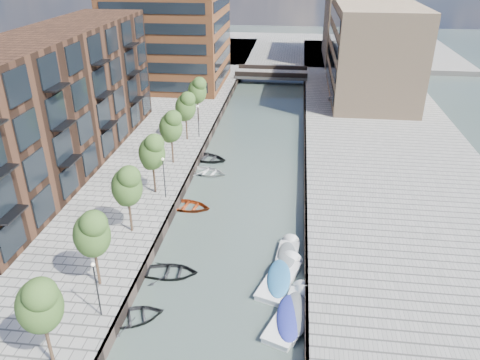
% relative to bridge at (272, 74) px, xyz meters
% --- Properties ---
extents(water, '(300.00, 300.00, 0.00)m').
position_rel_bridge_xyz_m(water, '(0.00, -32.00, -1.39)').
color(water, '#38473F').
rests_on(water, ground).
extents(quay_right, '(20.00, 140.00, 1.00)m').
position_rel_bridge_xyz_m(quay_right, '(16.00, -32.00, -0.89)').
color(quay_right, gray).
rests_on(quay_right, ground).
extents(quay_wall_left, '(0.25, 140.00, 1.00)m').
position_rel_bridge_xyz_m(quay_wall_left, '(-6.10, -32.00, -0.89)').
color(quay_wall_left, '#332823').
rests_on(quay_wall_left, ground).
extents(quay_wall_right, '(0.25, 140.00, 1.00)m').
position_rel_bridge_xyz_m(quay_wall_right, '(6.10, -32.00, -0.89)').
color(quay_wall_right, '#332823').
rests_on(quay_wall_right, ground).
extents(far_closure, '(80.00, 40.00, 1.00)m').
position_rel_bridge_xyz_m(far_closure, '(0.00, 28.00, -0.89)').
color(far_closure, gray).
rests_on(far_closure, ground).
extents(apartment_block, '(8.00, 38.00, 14.00)m').
position_rel_bridge_xyz_m(apartment_block, '(-20.00, -42.00, 6.61)').
color(apartment_block, '#311D13').
rests_on(apartment_block, quay_left).
extents(tan_block_near, '(12.00, 25.00, 14.00)m').
position_rel_bridge_xyz_m(tan_block_near, '(16.00, -10.00, 6.61)').
color(tan_block_near, tan).
rests_on(tan_block_near, quay_right).
extents(tan_block_far, '(12.00, 20.00, 16.00)m').
position_rel_bridge_xyz_m(tan_block_far, '(16.00, 16.00, 7.61)').
color(tan_block_far, tan).
rests_on(tan_block_far, quay_right).
extents(bridge, '(13.00, 6.00, 1.30)m').
position_rel_bridge_xyz_m(bridge, '(0.00, 0.00, 0.00)').
color(bridge, gray).
rests_on(bridge, ground).
extents(tree_0, '(2.50, 2.50, 5.95)m').
position_rel_bridge_xyz_m(tree_0, '(-8.50, -68.00, 3.92)').
color(tree_0, '#382619').
rests_on(tree_0, quay_left).
extents(tree_1, '(2.50, 2.50, 5.95)m').
position_rel_bridge_xyz_m(tree_1, '(-8.50, -61.00, 3.92)').
color(tree_1, '#382619').
rests_on(tree_1, quay_left).
extents(tree_2, '(2.50, 2.50, 5.95)m').
position_rel_bridge_xyz_m(tree_2, '(-8.50, -54.00, 3.92)').
color(tree_2, '#382619').
rests_on(tree_2, quay_left).
extents(tree_3, '(2.50, 2.50, 5.95)m').
position_rel_bridge_xyz_m(tree_3, '(-8.50, -47.00, 3.92)').
color(tree_3, '#382619').
rests_on(tree_3, quay_left).
extents(tree_4, '(2.50, 2.50, 5.95)m').
position_rel_bridge_xyz_m(tree_4, '(-8.50, -40.00, 3.92)').
color(tree_4, '#382619').
rests_on(tree_4, quay_left).
extents(tree_5, '(2.50, 2.50, 5.95)m').
position_rel_bridge_xyz_m(tree_5, '(-8.50, -33.00, 3.92)').
color(tree_5, '#382619').
rests_on(tree_5, quay_left).
extents(tree_6, '(2.50, 2.50, 5.95)m').
position_rel_bridge_xyz_m(tree_6, '(-8.50, -26.00, 3.92)').
color(tree_6, '#382619').
rests_on(tree_6, quay_left).
extents(lamp_0, '(0.24, 0.24, 4.12)m').
position_rel_bridge_xyz_m(lamp_0, '(-7.20, -64.00, 2.12)').
color(lamp_0, black).
rests_on(lamp_0, quay_left).
extents(lamp_1, '(0.24, 0.24, 4.12)m').
position_rel_bridge_xyz_m(lamp_1, '(-7.20, -48.00, 2.12)').
color(lamp_1, black).
rests_on(lamp_1, quay_left).
extents(lamp_2, '(0.24, 0.24, 4.12)m').
position_rel_bridge_xyz_m(lamp_2, '(-7.20, -32.00, 2.12)').
color(lamp_2, black).
rests_on(lamp_2, quay_left).
extents(sloop_0, '(4.49, 3.36, 0.89)m').
position_rel_bridge_xyz_m(sloop_0, '(-4.16, -58.17, -1.39)').
color(sloop_0, black).
rests_on(sloop_0, ground).
extents(sloop_1, '(4.99, 4.39, 0.86)m').
position_rel_bridge_xyz_m(sloop_1, '(-5.40, -63.16, -1.39)').
color(sloop_1, black).
rests_on(sloop_1, ground).
extents(sloop_2, '(4.95, 3.86, 0.94)m').
position_rel_bridge_xyz_m(sloop_2, '(-5.09, -48.08, -1.39)').
color(sloop_2, maroon).
rests_on(sloop_2, ground).
extents(sloop_3, '(5.07, 4.17, 0.91)m').
position_rel_bridge_xyz_m(sloop_3, '(-4.65, -40.42, -1.39)').
color(sloop_3, silver).
rests_on(sloop_3, ground).
extents(sloop_4, '(5.68, 4.66, 1.02)m').
position_rel_bridge_xyz_m(sloop_4, '(-5.40, -36.74, -1.39)').
color(sloop_4, black).
rests_on(sloop_4, ground).
extents(motorboat_0, '(3.70, 5.77, 1.82)m').
position_rel_bridge_xyz_m(motorboat_0, '(5.17, -61.73, -1.17)').
color(motorboat_0, white).
rests_on(motorboat_0, ground).
extents(motorboat_1, '(3.65, 5.58, 1.76)m').
position_rel_bridge_xyz_m(motorboat_1, '(5.59, -61.31, -1.18)').
color(motorboat_1, '#B3B3B1').
rests_on(motorboat_1, ground).
extents(motorboat_2, '(2.67, 5.02, 1.59)m').
position_rel_bridge_xyz_m(motorboat_2, '(5.47, -60.59, -1.30)').
color(motorboat_2, white).
rests_on(motorboat_2, ground).
extents(motorboat_3, '(3.48, 5.84, 1.84)m').
position_rel_bridge_xyz_m(motorboat_3, '(4.26, -57.70, -1.17)').
color(motorboat_3, white).
rests_on(motorboat_3, ground).
extents(motorboat_4, '(2.08, 4.82, 1.56)m').
position_rel_bridge_xyz_m(motorboat_4, '(4.63, -54.78, -1.20)').
color(motorboat_4, silver).
rests_on(motorboat_4, ground).
extents(car, '(2.92, 4.10, 1.30)m').
position_rel_bridge_xyz_m(car, '(10.93, -13.57, 0.26)').
color(car, '#B9BCBE').
rests_on(car, quay_right).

